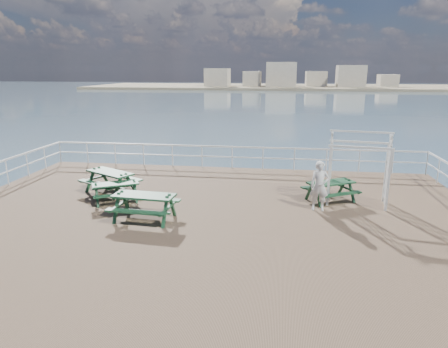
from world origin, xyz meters
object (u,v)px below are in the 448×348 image
picnic_table_c (331,187)px  picnic_table_d (144,201)px  picnic_table_a (116,188)px  trellis_arbor (358,172)px  picnic_table_b (110,177)px  person (319,186)px

picnic_table_c → picnic_table_d: (-6.06, -2.71, 0.07)m
picnic_table_c → picnic_table_a: bearing=159.4°
picnic_table_a → trellis_arbor: bearing=-21.7°
picnic_table_b → trellis_arbor: 9.20m
picnic_table_d → trellis_arbor: 7.42m
trellis_arbor → person: bearing=-137.9°
picnic_table_a → picnic_table_b: bearing=94.0°
person → picnic_table_c: bearing=65.0°
picnic_table_b → person: bearing=22.2°
picnic_table_a → picnic_table_b: picnic_table_b is taller
picnic_table_a → picnic_table_c: picnic_table_c is taller
trellis_arbor → picnic_table_b: bearing=-171.1°
picnic_table_a → person: person is taller
picnic_table_a → picnic_table_d: picnic_table_d is taller
picnic_table_a → person: size_ratio=1.19×
picnic_table_d → picnic_table_a: bearing=140.3°
picnic_table_c → picnic_table_d: 6.63m
picnic_table_b → picnic_table_c: bearing=29.7°
picnic_table_b → picnic_table_d: picnic_table_b is taller
trellis_arbor → person: size_ratio=1.53×
picnic_table_a → person: bearing=-27.6°
picnic_table_a → person: 7.18m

